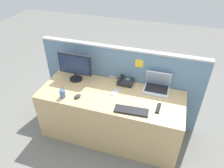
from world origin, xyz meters
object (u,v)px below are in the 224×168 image
Objects in this scene: pen_cup at (62,94)px; computer_mouse_right_hand at (77,96)px; cell_phone_silver_slab at (115,92)px; desk_phone at (125,81)px; desktop_monitor at (75,66)px; laptop at (157,85)px; tv_remote at (158,108)px; keyboard_main at (131,111)px.

computer_mouse_right_hand is at bearing 14.95° from pen_cup.
cell_phone_silver_slab is (0.41, 0.24, -0.01)m from computer_mouse_right_hand.
desk_phone is at bearing 92.67° from cell_phone_silver_slab.
desktop_monitor reaches higher than cell_phone_silver_slab.
desktop_monitor is 0.70m from desk_phone.
computer_mouse_right_hand is at bearing -152.09° from laptop.
desk_phone is 1.17× the size of tv_remote.
cell_phone_silver_slab is at bearing 48.27° from computer_mouse_right_hand.
keyboard_main is at bearing -67.89° from desk_phone.
laptop is 0.42m from desk_phone.
pen_cup is at bearing -154.04° from laptop.
desktop_monitor is 0.99m from keyboard_main.
tv_remote reaches higher than cell_phone_silver_slab.
laptop is 1.02m from computer_mouse_right_hand.
pen_cup reaches higher than computer_mouse_right_hand.
desktop_monitor is at bearing 150.87° from keyboard_main.
desktop_monitor reaches higher than keyboard_main.
computer_mouse_right_hand is 0.59× the size of tv_remote.
computer_mouse_right_hand reaches higher than tv_remote.
tv_remote is (0.56, -0.14, 0.01)m from cell_phone_silver_slab.
laptop is (1.09, 0.11, -0.15)m from desktop_monitor.
desktop_monitor is 2.29× the size of desk_phone.
desktop_monitor is 1.43× the size of laptop.
desktop_monitor is 4.57× the size of computer_mouse_right_hand.
computer_mouse_right_hand is 0.55× the size of pen_cup.
desk_phone is at bearing 145.38° from tv_remote.
cell_phone_silver_slab is (-0.07, -0.23, -0.03)m from desk_phone.
pen_cup is (-0.17, -0.05, 0.04)m from computer_mouse_right_hand.
laptop reaches higher than pen_cup.
desktop_monitor reaches higher than tv_remote.
pen_cup is 1.22× the size of cell_phone_silver_slab.
cell_phone_silver_slab is at bearing -12.08° from desktop_monitor.
computer_mouse_right_hand is at bearing 172.15° from keyboard_main.
desk_phone reaches higher than tv_remote.
desktop_monitor is at bearing -174.14° from laptop.
keyboard_main is (0.21, -0.51, -0.02)m from desk_phone.
computer_mouse_right_hand reaches higher than keyboard_main.
cell_phone_silver_slab is 0.87× the size of tv_remote.
cell_phone_silver_slab is at bearing 130.42° from keyboard_main.
desk_phone is at bearing 38.25° from pen_cup.
keyboard_main is 0.69m from computer_mouse_right_hand.
keyboard_main is at bearing 0.20° from pen_cup.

